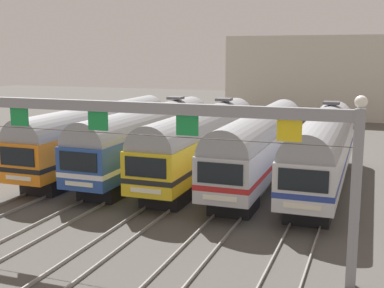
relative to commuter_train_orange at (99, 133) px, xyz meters
name	(u,v)px	position (x,y,z in m)	size (l,w,h in m)	color
ground_plane	(202,178)	(7.87, 0.01, -2.69)	(160.00, 160.00, 0.00)	#4C4944
track_bed	(257,138)	(7.87, 17.01, -2.61)	(17.25, 70.00, 0.15)	gray
commuter_train_orange	(99,133)	(0.00, 0.00, 0.00)	(2.88, 18.06, 4.77)	orange
commuter_train_blue	(149,136)	(3.94, 0.00, 0.00)	(2.88, 18.06, 5.05)	#284C9E
commuter_train_yellow	(202,139)	(7.87, 0.00, 0.00)	(2.88, 18.06, 5.05)	gold
commuter_train_stainless	(260,143)	(11.81, 0.00, 0.00)	(2.88, 18.06, 4.77)	#B2B5BA
commuter_train_silver	(323,147)	(15.75, 0.00, 0.00)	(2.88, 18.06, 5.05)	silver
catenary_gantry	(98,130)	(7.87, -13.49, 2.54)	(20.99, 0.44, 6.97)	gray
maintenance_building	(330,77)	(12.79, 38.51, 2.62)	(26.09, 10.00, 10.61)	beige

